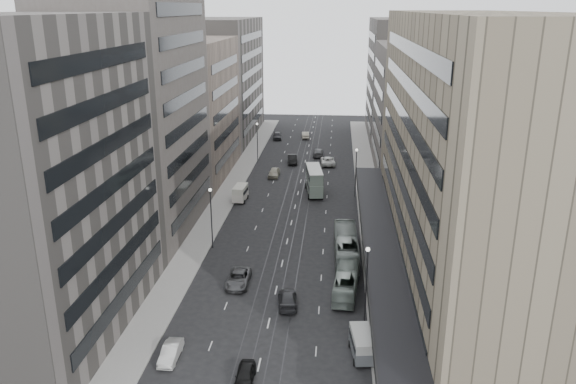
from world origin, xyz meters
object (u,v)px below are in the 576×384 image
(bus_near, at_px, (347,280))
(sedan_0, at_px, (245,375))
(double_decker, at_px, (314,180))
(bus_far, at_px, (346,246))
(sedan_1, at_px, (171,352))
(sedan_2, at_px, (238,278))
(vw_microbus, at_px, (362,343))
(panel_van, at_px, (240,193))

(bus_near, relative_size, sedan_0, 2.52)
(double_decker, bearing_deg, bus_far, -86.33)
(bus_far, relative_size, double_decker, 1.43)
(sedan_1, bearing_deg, bus_near, 41.17)
(sedan_2, bearing_deg, sedan_0, -78.36)
(vw_microbus, bearing_deg, sedan_0, -162.24)
(double_decker, distance_m, sedan_1, 50.06)
(sedan_0, bearing_deg, sedan_1, 158.87)
(vw_microbus, height_order, sedan_0, vw_microbus)
(vw_microbus, bearing_deg, sedan_2, 129.52)
(bus_near, distance_m, vw_microbus, 12.33)
(panel_van, bearing_deg, bus_far, -47.17)
(sedan_1, bearing_deg, double_decker, 76.95)
(panel_van, relative_size, sedan_1, 1.03)
(sedan_0, bearing_deg, bus_near, 61.89)
(vw_microbus, height_order, sedan_1, vw_microbus)
(bus_near, bearing_deg, panel_van, -54.56)
(double_decker, relative_size, sedan_0, 2.13)
(panel_van, relative_size, sedan_2, 0.78)
(vw_microbus, xyz_separation_m, sedan_1, (-17.33, -2.01, -0.62))
(double_decker, distance_m, sedan_2, 34.80)
(sedan_2, bearing_deg, double_decker, 77.98)
(panel_van, xyz_separation_m, sedan_0, (8.34, -46.53, -0.77))
(sedan_1, xyz_separation_m, sedan_2, (3.65, 14.83, 0.07))
(bus_far, height_order, panel_van, bus_far)
(sedan_2, bearing_deg, panel_van, 99.23)
(bus_near, bearing_deg, sedan_2, 2.81)
(double_decker, height_order, vw_microbus, double_decker)
(bus_far, bearing_deg, sedan_2, 32.49)
(bus_near, height_order, panel_van, bus_near)
(sedan_0, height_order, sedan_2, sedan_2)
(bus_far, bearing_deg, sedan_1, 53.82)
(bus_near, relative_size, bus_far, 0.83)
(vw_microbus, bearing_deg, bus_far, 86.10)
(vw_microbus, xyz_separation_m, sedan_2, (-13.68, 12.82, -0.54))
(vw_microbus, height_order, panel_van, panel_van)
(vw_microbus, height_order, sedan_2, vw_microbus)
(bus_near, distance_m, panel_van, 34.15)
(sedan_2, bearing_deg, vw_microbus, -43.17)
(double_decker, height_order, panel_van, double_decker)
(bus_near, distance_m, sedan_0, 19.13)
(bus_far, relative_size, sedan_0, 3.05)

